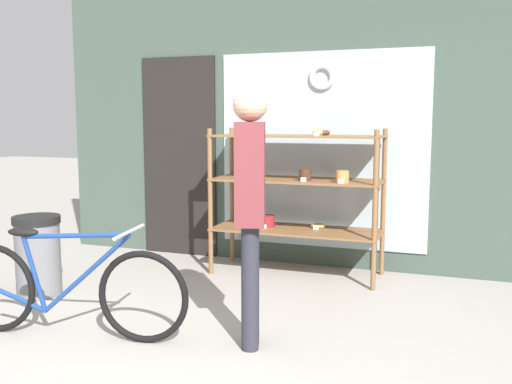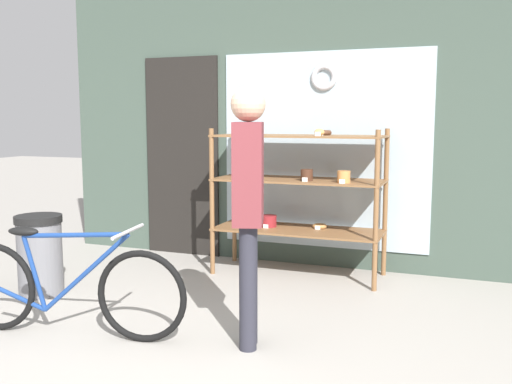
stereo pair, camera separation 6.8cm
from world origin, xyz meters
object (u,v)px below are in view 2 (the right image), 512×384
Objects in this scene: bicycle at (65,287)px; trash_bin at (40,252)px; display_case at (298,186)px; pedestrian at (248,196)px.

trash_bin is at bearing 130.60° from bicycle.
display_case is 0.94× the size of pedestrian.
bicycle is 2.52× the size of trash_bin.
bicycle is at bearing -39.97° from trash_bin.
pedestrian is at bearing -11.36° from trash_bin.
pedestrian is at bearing -83.50° from display_case.
pedestrian is 2.16m from trash_bin.
display_case reaches higher than bicycle.
pedestrian is (0.20, -1.75, 0.14)m from display_case.
pedestrian is 2.49× the size of trash_bin.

